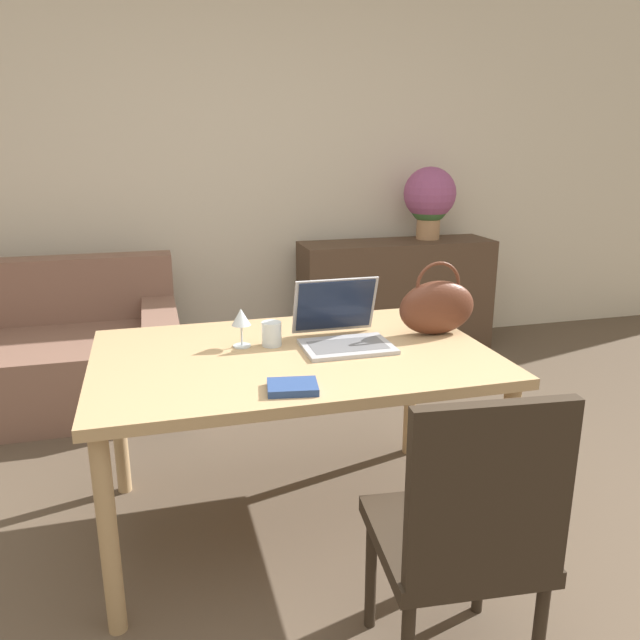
{
  "coord_description": "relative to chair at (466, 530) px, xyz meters",
  "views": [
    {
      "loc": [
        -0.57,
        -1.56,
        1.52
      ],
      "look_at": [
        0.03,
        0.64,
        0.86
      ],
      "focal_mm": 35.0,
      "sensor_mm": 36.0,
      "label": 1
    }
  ],
  "objects": [
    {
      "name": "chair",
      "position": [
        0.0,
        0.0,
        0.0
      ],
      "size": [
        0.48,
        0.48,
        0.94
      ],
      "rotation": [
        0.0,
        0.0,
        -0.09
      ],
      "color": "#2D2319",
      "rests_on": "ground_plane"
    },
    {
      "name": "dining_table",
      "position": [
        -0.26,
        0.91,
        0.15
      ],
      "size": [
        1.49,
        0.98,
        0.74
      ],
      "color": "tan",
      "rests_on": "ground_plane"
    },
    {
      "name": "ground_plane",
      "position": [
        -0.18,
        0.27,
        -0.52
      ],
      "size": [
        14.0,
        14.0,
        0.0
      ],
      "primitive_type": "plane",
      "color": "brown"
    },
    {
      "name": "sideboard",
      "position": [
        0.95,
        2.84,
        -0.11
      ],
      "size": [
        1.4,
        0.4,
        0.82
      ],
      "color": "#4C3828",
      "rests_on": "ground_plane"
    },
    {
      "name": "couch",
      "position": [
        -1.43,
        2.48,
        -0.24
      ],
      "size": [
        1.58,
        0.94,
        0.82
      ],
      "color": "#7F5B4C",
      "rests_on": "ground_plane"
    },
    {
      "name": "book",
      "position": [
        -0.35,
        0.54,
        0.24
      ],
      "size": [
        0.18,
        0.15,
        0.02
      ],
      "rotation": [
        0.0,
        0.0,
        -0.16
      ],
      "color": "navy",
      "rests_on": "dining_table"
    },
    {
      "name": "wall_back",
      "position": [
        -0.18,
        3.18,
        0.83
      ],
      "size": [
        10.0,
        0.06,
        2.7
      ],
      "color": "beige",
      "rests_on": "ground_plane"
    },
    {
      "name": "handbag",
      "position": [
        0.36,
        0.98,
        0.34
      ],
      "size": [
        0.33,
        0.12,
        0.31
      ],
      "color": "#592D1E",
      "rests_on": "dining_table"
    },
    {
      "name": "drinking_glass",
      "position": [
        -0.33,
        1.01,
        0.27
      ],
      "size": [
        0.08,
        0.08,
        0.1
      ],
      "color": "silver",
      "rests_on": "dining_table"
    },
    {
      "name": "laptop",
      "position": [
        -0.05,
        0.97,
        0.29
      ],
      "size": [
        0.34,
        0.34,
        0.25
      ],
      "color": "#ADADB2",
      "rests_on": "dining_table"
    },
    {
      "name": "wine_glass",
      "position": [
        -0.44,
        1.03,
        0.34
      ],
      "size": [
        0.07,
        0.07,
        0.15
      ],
      "color": "silver",
      "rests_on": "dining_table"
    },
    {
      "name": "flower_vase",
      "position": [
        1.2,
        2.88,
        0.6
      ],
      "size": [
        0.38,
        0.38,
        0.52
      ],
      "color": "tan",
      "rests_on": "sideboard"
    }
  ]
}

